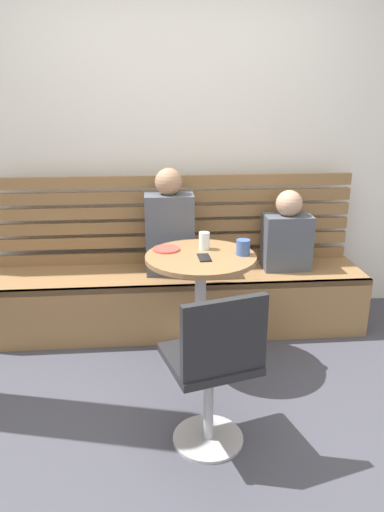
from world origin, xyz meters
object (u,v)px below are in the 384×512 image
(cup_water_clear, at_px, (204,241))
(plate_small, at_px, (166,249))
(person_child_left, at_px, (287,235))
(cup_mug_blue, at_px, (243,247))
(cafe_table, at_px, (200,289))
(white_chair, at_px, (214,366))
(person_adult, at_px, (169,227))
(booth_bench, at_px, (178,300))
(phone_on_table, at_px, (204,258))

(cup_water_clear, distance_m, plate_small, 0.24)
(cup_water_clear, xyz_separation_m, plate_small, (-0.24, 0.00, -0.05))
(person_child_left, distance_m, cup_mug_blue, 0.70)
(cafe_table, xyz_separation_m, plate_small, (-0.21, 0.12, 0.23))
(white_chair, height_order, plate_small, white_chair)
(white_chair, bearing_deg, person_adult, 96.41)
(booth_bench, height_order, cup_water_clear, cup_water_clear)
(white_chair, xyz_separation_m, cup_water_clear, (0.05, 0.93, 0.33))
(cup_water_clear, bearing_deg, booth_bench, 111.07)
(person_adult, distance_m, phone_on_table, 0.61)
(person_adult, height_order, cup_mug_blue, person_adult)
(person_adult, bearing_deg, phone_on_table, -72.55)
(cup_water_clear, bearing_deg, cafe_table, -106.02)
(cafe_table, xyz_separation_m, cup_water_clear, (0.03, 0.12, 0.28))
(person_adult, bearing_deg, cup_mug_blue, -51.66)
(cup_water_clear, xyz_separation_m, cup_mug_blue, (0.22, -0.13, -0.01))
(booth_bench, xyz_separation_m, cafe_table, (0.11, -0.50, 0.30))
(booth_bench, relative_size, phone_on_table, 19.29)
(booth_bench, xyz_separation_m, cup_water_clear, (0.15, -0.38, 0.57))
(booth_bench, bearing_deg, person_child_left, 2.77)
(cup_mug_blue, bearing_deg, phone_on_table, -169.37)
(person_child_left, bearing_deg, white_chair, -117.65)
(booth_bench, xyz_separation_m, cup_mug_blue, (0.37, -0.51, 0.57))
(person_adult, distance_m, plate_small, 0.41)
(cafe_table, relative_size, cup_mug_blue, 7.79)
(booth_bench, distance_m, cup_mug_blue, 0.85)
(booth_bench, xyz_separation_m, person_child_left, (0.80, 0.04, 0.47))
(cup_water_clear, relative_size, phone_on_table, 0.79)
(person_adult, bearing_deg, cafe_table, -72.28)
(cafe_table, height_order, person_adult, person_adult)
(cafe_table, distance_m, plate_small, 0.33)
(booth_bench, bearing_deg, plate_small, -103.70)
(cup_water_clear, height_order, cup_mug_blue, cup_water_clear)
(white_chair, height_order, phone_on_table, white_chair)
(plate_small, distance_m, phone_on_table, 0.28)
(cafe_table, relative_size, plate_small, 4.35)
(booth_bench, xyz_separation_m, phone_on_table, (0.13, -0.56, 0.52))
(cafe_table, bearing_deg, white_chair, -91.28)
(cafe_table, bearing_deg, phone_on_table, -75.04)
(white_chair, relative_size, phone_on_table, 6.07)
(plate_small, bearing_deg, person_child_left, 25.06)
(cafe_table, xyz_separation_m, cup_mug_blue, (0.26, -0.01, 0.27))
(person_child_left, relative_size, cup_water_clear, 5.30)
(person_adult, xyz_separation_m, plate_small, (-0.04, -0.41, -0.03))
(cafe_table, distance_m, cup_mug_blue, 0.37)
(white_chair, bearing_deg, phone_on_table, 87.46)
(cup_mug_blue, height_order, phone_on_table, cup_mug_blue)
(phone_on_table, bearing_deg, white_chair, -95.22)
(booth_bench, xyz_separation_m, plate_small, (-0.09, -0.38, 0.52))
(white_chair, distance_m, cup_mug_blue, 0.91)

